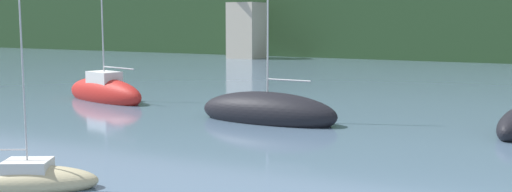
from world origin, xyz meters
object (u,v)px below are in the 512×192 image
sailboat_near_10 (28,180)px  sailboat_far_11 (105,92)px  sailboat_far_7 (268,112)px  shore_building_west (246,24)px

sailboat_near_10 → sailboat_far_11: sailboat_far_11 is taller
sailboat_near_10 → sailboat_far_7: bearing=56.5°
shore_building_west → sailboat_far_7: 54.98m
sailboat_far_11 → sailboat_far_7: bearing=-174.5°
sailboat_near_10 → sailboat_far_11: size_ratio=0.59×
sailboat_far_11 → sailboat_near_10: bearing=140.6°
sailboat_far_7 → sailboat_near_10: size_ratio=1.62×
sailboat_far_7 → sailboat_near_10: sailboat_far_7 is taller
sailboat_far_7 → sailboat_far_11: 14.00m
shore_building_west → sailboat_near_10: shore_building_west is taller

